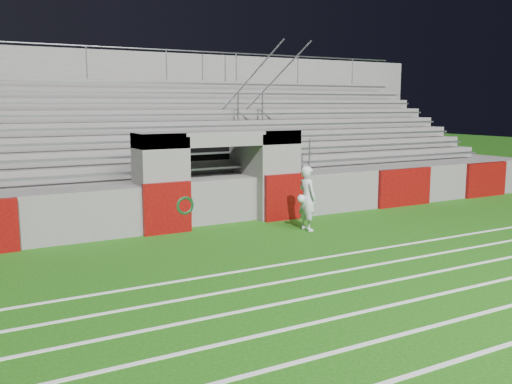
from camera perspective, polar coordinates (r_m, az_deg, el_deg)
ground at (r=13.31m, az=3.09°, el=-5.78°), size 90.00×90.00×0.00m
field_markings at (r=9.68m, az=19.60°, el=-11.91°), size 28.00×8.09×0.01m
stadium_structure at (r=20.14m, az=-9.20°, el=3.39°), size 26.00×8.48×5.42m
goalkeeper_with_ball at (r=15.22m, az=5.13°, el=-0.63°), size 0.59×0.64×1.73m
hose_coil at (r=15.09m, az=-7.18°, el=-1.16°), size 0.51×0.14×0.60m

